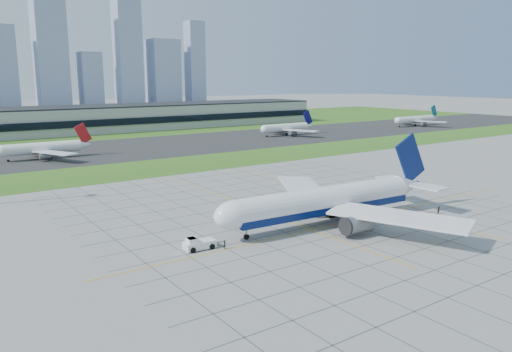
{
  "coord_description": "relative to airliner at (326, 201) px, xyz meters",
  "views": [
    {
      "loc": [
        -80.78,
        -81.39,
        33.11
      ],
      "look_at": [
        -5.24,
        26.32,
        7.0
      ],
      "focal_mm": 35.0,
      "sensor_mm": 36.0,
      "label": 1
    }
  ],
  "objects": [
    {
      "name": "ground",
      "position": [
        4.21,
        0.25,
        -5.29
      ],
      "size": [
        1400.0,
        1400.0,
        0.0
      ],
      "primitive_type": "plane",
      "color": "gray",
      "rests_on": "ground"
    },
    {
      "name": "grass_median",
      "position": [
        4.21,
        90.25,
        -5.27
      ],
      "size": [
        700.0,
        35.0,
        0.04
      ],
      "primitive_type": "cube",
      "color": "#345F1B",
      "rests_on": "ground"
    },
    {
      "name": "asphalt_taxiway",
      "position": [
        4.21,
        145.25,
        -5.26
      ],
      "size": [
        700.0,
        75.0,
        0.04
      ],
      "primitive_type": "cube",
      "color": "#383838",
      "rests_on": "ground"
    },
    {
      "name": "grass_far",
      "position": [
        4.21,
        255.25,
        -5.27
      ],
      "size": [
        700.0,
        145.0,
        0.04
      ],
      "primitive_type": "cube",
      "color": "#345F1B",
      "rests_on": "ground"
    },
    {
      "name": "apron_markings",
      "position": [
        4.64,
        11.34,
        -5.27
      ],
      "size": [
        120.0,
        130.0,
        0.03
      ],
      "color": "#474744",
      "rests_on": "ground"
    },
    {
      "name": "terminal",
      "position": [
        44.21,
        230.12,
        2.6
      ],
      "size": [
        260.0,
        43.0,
        15.8
      ],
      "color": "#B7B7B2",
      "rests_on": "ground"
    },
    {
      "name": "airliner",
      "position": [
        0.0,
        0.0,
        0.0
      ],
      "size": [
        61.5,
        62.2,
        19.35
      ],
      "rotation": [
        0.0,
        0.0,
        -0.06
      ],
      "color": "white",
      "rests_on": "ground"
    },
    {
      "name": "pushback_tug",
      "position": [
        -32.49,
        1.5,
        -4.17
      ],
      "size": [
        9.1,
        3.47,
        2.51
      ],
      "rotation": [
        0.0,
        0.0,
        -0.06
      ],
      "color": "white",
      "rests_on": "ground"
    },
    {
      "name": "crew_near",
      "position": [
        -28.1,
        -1.3,
        -4.4
      ],
      "size": [
        0.77,
        0.76,
        1.79
      ],
      "primitive_type": "imported",
      "rotation": [
        0.0,
        0.0,
        0.74
      ],
      "color": "black",
      "rests_on": "ground"
    },
    {
      "name": "crew_far",
      "position": [
        28.62,
        -9.76,
        -4.34
      ],
      "size": [
        1.03,
        0.86,
        1.9
      ],
      "primitive_type": "imported",
      "rotation": [
        0.0,
        0.0,
        -0.16
      ],
      "color": "black",
      "rests_on": "ground"
    },
    {
      "name": "distant_jet_1",
      "position": [
        -31.1,
        135.95,
        -0.81
      ],
      "size": [
        35.32,
        42.66,
        14.08
      ],
      "color": "white",
      "rests_on": "ground"
    },
    {
      "name": "distant_jet_2",
      "position": [
        103.08,
        144.43,
        -0.81
      ],
      "size": [
        35.45,
        42.66,
        14.08
      ],
      "color": "white",
      "rests_on": "ground"
    },
    {
      "name": "distant_jet_3",
      "position": [
        211.89,
        137.84,
        -0.8
      ],
      "size": [
        42.18,
        42.66,
        14.08
      ],
      "color": "white",
      "rests_on": "ground"
    }
  ]
}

